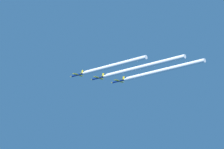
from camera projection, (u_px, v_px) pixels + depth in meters
jet_lead at (77, 75)px, 554.10m from camera, size 9.18×13.37×3.21m
jet_second_echelon at (98, 78)px, 555.65m from camera, size 9.18×13.37×3.21m
jet_third_echelon at (118, 81)px, 556.57m from camera, size 9.18×13.37×3.21m
smoke_trail_lead at (114, 66)px, 532.23m from camera, size 2.82×57.17×2.82m
smoke_trail_second_echelon at (143, 67)px, 529.48m from camera, size 2.82×70.82×2.82m
smoke_trail_third_echelon at (163, 70)px, 530.99m from camera, size 2.82×68.97×2.82m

